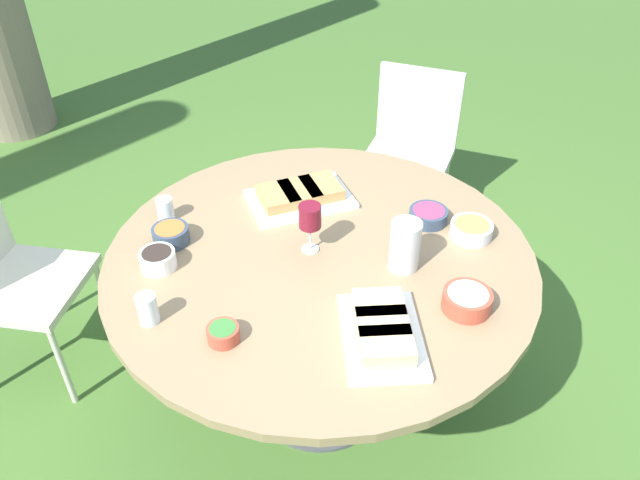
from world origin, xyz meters
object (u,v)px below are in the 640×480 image
object	(u,v)px
wine_glass	(309,218)
dining_table	(320,275)
water_pitcher	(405,245)
chair_near_right	(5,269)
chair_near_left	(411,141)

from	to	relation	value
wine_glass	dining_table	bearing A→B (deg)	-84.73
water_pitcher	wine_glass	distance (m)	0.33
chair_near_right	water_pitcher	distance (m)	1.60
chair_near_right	wine_glass	size ratio (longest dim) A/B	4.80
water_pitcher	chair_near_right	bearing A→B (deg)	113.61
wine_glass	chair_near_right	bearing A→B (deg)	115.02
chair_near_right	wine_glass	bearing A→B (deg)	-64.98
dining_table	chair_near_right	distance (m)	1.28
dining_table	chair_near_right	xyz separation A→B (m)	(-0.53, 1.16, -0.15)
chair_near_left	water_pitcher	size ratio (longest dim) A/B	4.91
chair_near_right	water_pitcher	bearing A→B (deg)	-66.39
water_pitcher	wine_glass	xyz separation A→B (m)	(-0.10, 0.31, 0.05)
chair_near_right	wine_glass	world-z (taller)	wine_glass
water_pitcher	wine_glass	world-z (taller)	wine_glass
chair_near_right	wine_glass	distance (m)	1.29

